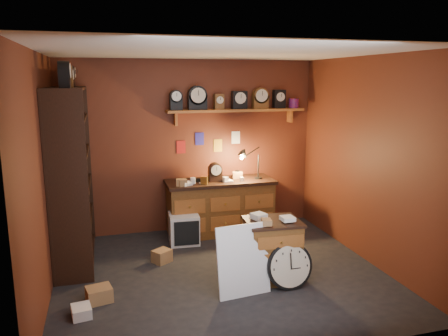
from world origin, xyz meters
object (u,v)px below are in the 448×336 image
workbench (220,204)px  big_round_clock (289,266)px  low_cabinet (272,247)px  shelving_unit (69,169)px

workbench → big_round_clock: bearing=-82.4°
workbench → low_cabinet: bearing=-84.5°
shelving_unit → workbench: 2.37m
workbench → big_round_clock: 2.08m
shelving_unit → big_round_clock: bearing=-32.4°
workbench → big_round_clock: workbench is taller
shelving_unit → big_round_clock: shelving_unit is taller
shelving_unit → workbench: size_ratio=1.52×
workbench → big_round_clock: size_ratio=3.05×
low_cabinet → big_round_clock: size_ratio=1.50×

